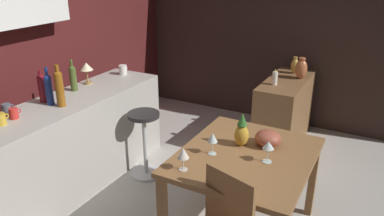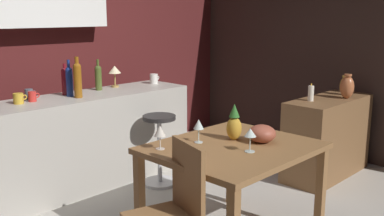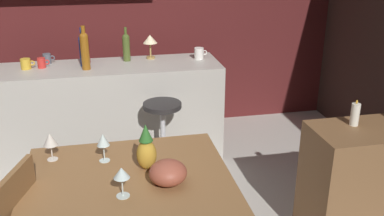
# 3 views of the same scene
# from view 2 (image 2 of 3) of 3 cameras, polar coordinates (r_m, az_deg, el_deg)

# --- Properties ---
(wall_kitchen_back) EXTENTS (5.20, 0.33, 2.60)m
(wall_kitchen_back) POSITION_cam_2_polar(r_m,az_deg,el_deg) (4.90, -18.56, 8.55)
(wall_kitchen_back) COLOR #4C1919
(wall_kitchen_back) RESTS_ON ground_plane
(wall_side_right) EXTENTS (0.10, 4.40, 2.60)m
(wall_side_right) POSITION_cam_2_polar(r_m,az_deg,el_deg) (5.51, 16.53, 7.83)
(wall_side_right) COLOR #33231E
(wall_side_right) RESTS_ON ground_plane
(dining_table) EXTENTS (1.14, 0.96, 0.74)m
(dining_table) POSITION_cam_2_polar(r_m,az_deg,el_deg) (3.21, 5.30, -6.36)
(dining_table) COLOR olive
(dining_table) RESTS_ON ground_plane
(kitchen_counter) EXTENTS (2.10, 0.60, 0.90)m
(kitchen_counter) POSITION_cam_2_polar(r_m,az_deg,el_deg) (4.47, -13.01, -3.97)
(kitchen_counter) COLOR #B2ADA3
(kitchen_counter) RESTS_ON ground_plane
(sideboard_cabinet) EXTENTS (1.10, 0.44, 0.82)m
(sideboard_cabinet) POSITION_cam_2_polar(r_m,az_deg,el_deg) (4.79, 17.11, -3.63)
(sideboard_cabinet) COLOR brown
(sideboard_cabinet) RESTS_ON ground_plane
(chair_near_window) EXTENTS (0.50, 0.50, 0.90)m
(chair_near_window) POSITION_cam_2_polar(r_m,az_deg,el_deg) (2.77, -2.58, -13.07)
(chair_near_window) COLOR olive
(chair_near_window) RESTS_ON ground_plane
(bar_stool) EXTENTS (0.34, 0.34, 0.70)m
(bar_stool) POSITION_cam_2_polar(r_m,az_deg,el_deg) (4.35, -4.22, -5.18)
(bar_stool) COLOR #262323
(bar_stool) RESTS_ON ground_plane
(wine_glass_left) EXTENTS (0.08, 0.08, 0.17)m
(wine_glass_left) POSITION_cam_2_polar(r_m,az_deg,el_deg) (3.06, -4.17, -3.03)
(wine_glass_left) COLOR silver
(wine_glass_left) RESTS_ON dining_table
(wine_glass_right) EXTENTS (0.08, 0.08, 0.17)m
(wine_glass_right) POSITION_cam_2_polar(r_m,az_deg,el_deg) (3.01, 7.55, -3.29)
(wine_glass_right) COLOR silver
(wine_glass_right) RESTS_ON dining_table
(wine_glass_center) EXTENTS (0.08, 0.08, 0.17)m
(wine_glass_center) POSITION_cam_2_polar(r_m,az_deg,el_deg) (3.20, 0.86, -2.21)
(wine_glass_center) COLOR silver
(wine_glass_center) RESTS_ON dining_table
(pineapple_centerpiece) EXTENTS (0.11, 0.11, 0.28)m
(pineapple_centerpiece) POSITION_cam_2_polar(r_m,az_deg,el_deg) (3.29, 5.48, -2.14)
(pineapple_centerpiece) COLOR gold
(pineapple_centerpiece) RESTS_ON dining_table
(fruit_bowl) EXTENTS (0.21, 0.21, 0.13)m
(fruit_bowl) POSITION_cam_2_polar(r_m,az_deg,el_deg) (3.27, 9.04, -3.29)
(fruit_bowl) COLOR #9E4C38
(fruit_bowl) RESTS_ON dining_table
(wine_bottle_ruby) EXTENTS (0.07, 0.07, 0.30)m
(wine_bottle_ruby) POSITION_cam_2_polar(r_m,az_deg,el_deg) (4.40, -16.11, 3.54)
(wine_bottle_ruby) COLOR maroon
(wine_bottle_ruby) RESTS_ON kitchen_counter
(wine_bottle_olive) EXTENTS (0.07, 0.07, 0.32)m
(wine_bottle_olive) POSITION_cam_2_polar(r_m,az_deg,el_deg) (4.58, -12.05, 4.02)
(wine_bottle_olive) COLOR #475623
(wine_bottle_olive) RESTS_ON kitchen_counter
(wine_bottle_cobalt) EXTENTS (0.07, 0.07, 0.35)m
(wine_bottle_cobalt) POSITION_cam_2_polar(r_m,az_deg,el_deg) (4.29, -15.61, 3.50)
(wine_bottle_cobalt) COLOR navy
(wine_bottle_cobalt) RESTS_ON kitchen_counter
(wine_bottle_amber) EXTENTS (0.07, 0.07, 0.38)m
(wine_bottle_amber) POSITION_cam_2_polar(r_m,az_deg,el_deg) (4.20, -14.61, 3.74)
(wine_bottle_amber) COLOR #8C5114
(wine_bottle_amber) RESTS_ON kitchen_counter
(cup_slate) EXTENTS (0.11, 0.07, 0.09)m
(cup_slate) POSITION_cam_2_polar(r_m,az_deg,el_deg) (4.29, -20.35, 1.72)
(cup_slate) COLOR #515660
(cup_slate) RESTS_ON kitchen_counter
(cup_mustard) EXTENTS (0.12, 0.09, 0.09)m
(cup_mustard) POSITION_cam_2_polar(r_m,az_deg,el_deg) (4.09, -21.55, 1.15)
(cup_mustard) COLOR gold
(cup_mustard) RESTS_ON kitchen_counter
(cup_white) EXTENTS (0.12, 0.09, 0.11)m
(cup_white) POSITION_cam_2_polar(r_m,az_deg,el_deg) (4.93, -4.96, 3.79)
(cup_white) COLOR white
(cup_white) RESTS_ON kitchen_counter
(cup_red) EXTENTS (0.11, 0.07, 0.09)m
(cup_red) POSITION_cam_2_polar(r_m,az_deg,el_deg) (4.16, -19.97, 1.41)
(cup_red) COLOR red
(cup_red) RESTS_ON kitchen_counter
(counter_lamp) EXTENTS (0.13, 0.13, 0.23)m
(counter_lamp) POSITION_cam_2_polar(r_m,az_deg,el_deg) (4.73, -9.99, 4.74)
(counter_lamp) COLOR #A58447
(counter_lamp) RESTS_ON kitchen_counter
(pillar_candle_tall) EXTENTS (0.06, 0.06, 0.18)m
(pillar_candle_tall) POSITION_cam_2_polar(r_m,az_deg,el_deg) (4.50, 15.14, 1.85)
(pillar_candle_tall) COLOR white
(pillar_candle_tall) RESTS_ON sideboard_cabinet
(vase_brass) EXTENTS (0.09, 0.09, 0.21)m
(vase_brass) POSITION_cam_2_polar(r_m,az_deg,el_deg) (4.95, 19.11, 2.74)
(vase_brass) COLOR #B78C38
(vase_brass) RESTS_ON sideboard_cabinet
(vase_copper) EXTENTS (0.14, 0.14, 0.25)m
(vase_copper) POSITION_cam_2_polar(r_m,az_deg,el_deg) (4.73, 19.46, 2.58)
(vase_copper) COLOR #B26038
(vase_copper) RESTS_ON sideboard_cabinet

